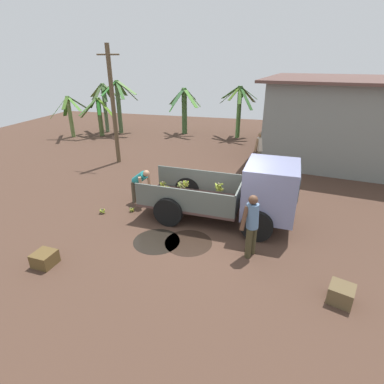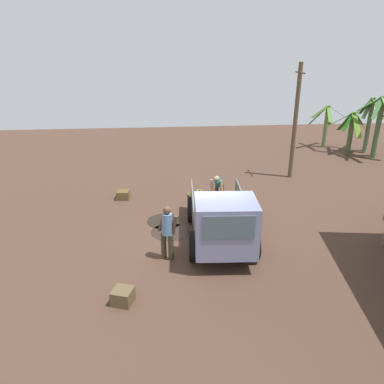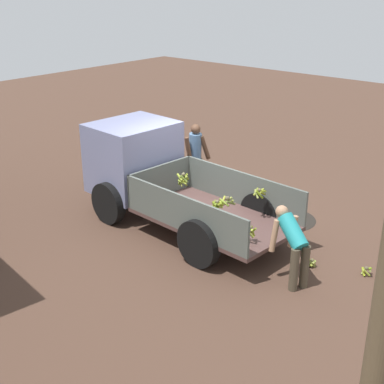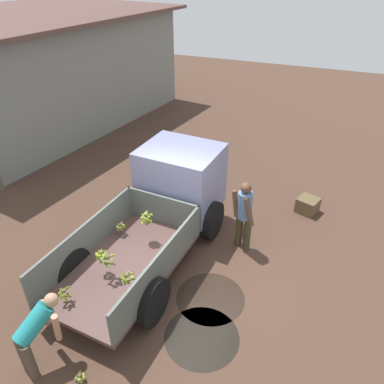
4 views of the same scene
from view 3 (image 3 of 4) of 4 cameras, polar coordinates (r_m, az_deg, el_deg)
The scene contains 10 objects.
ground at distance 11.55m, azimuth 0.52°, elevation -2.93°, with size 36.00×36.00×0.00m, color #4A3327.
mud_patch_0 at distance 12.02m, azimuth 5.99°, elevation -1.99°, with size 1.32×1.32×0.01m, color #2D2019.
mud_patch_1 at distance 11.73m, azimuth 9.94°, elevation -2.86°, with size 1.30×1.30×0.01m, color black.
cargo_truck at distance 11.46m, azimuth -4.58°, elevation 2.36°, with size 4.75×2.26×1.97m.
utility_pole at distance 3.95m, azimuth 19.77°, elevation -13.11°, with size 1.06×0.20×5.26m.
person_foreground_visitor at distance 12.73m, azimuth 0.35°, elevation 4.00°, with size 0.51×0.62×1.68m.
person_worker_loading at distance 9.08m, azimuth 10.71°, elevation -5.27°, with size 0.78×0.66×1.29m.
banana_bunch_on_ground_0 at distance 9.93m, azimuth 18.10°, elevation -7.94°, with size 0.20×0.20×0.17m.
banana_bunch_on_ground_1 at distance 9.94m, azimuth 12.66°, elevation -7.36°, with size 0.17×0.18×0.16m.
wooden_crate_1 at distance 15.04m, azimuth -2.53°, elevation 3.87°, with size 0.48×0.48×0.38m, color brown.
Camera 3 is at (-6.74, 8.02, 4.87)m, focal length 50.00 mm.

